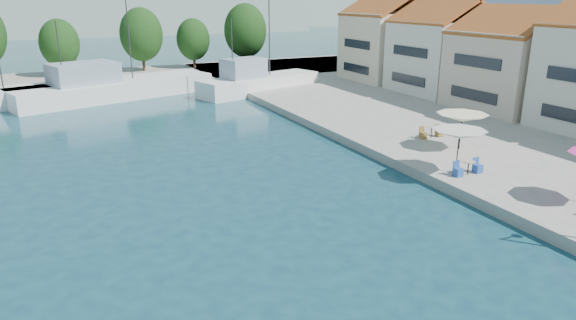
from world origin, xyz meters
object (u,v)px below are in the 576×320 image
trawler_04 (257,83)px  umbrella_white (459,134)px  umbrella_cream (462,118)px  trawler_03 (110,88)px

trawler_04 → umbrella_white: trawler_04 is taller
trawler_04 → umbrella_cream: (3.02, -26.91, 1.58)m
trawler_03 → umbrella_cream: (17.57, -30.36, 1.58)m
trawler_04 → trawler_03: bearing=150.0°
trawler_03 → umbrella_white: (14.19, -33.74, 1.69)m
umbrella_cream → umbrella_white: bearing=-135.0°
umbrella_cream → trawler_03: bearing=120.1°
trawler_04 → umbrella_cream: size_ratio=4.49×
umbrella_white → umbrella_cream: size_ratio=0.92×
trawler_03 → trawler_04: bearing=-30.9°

